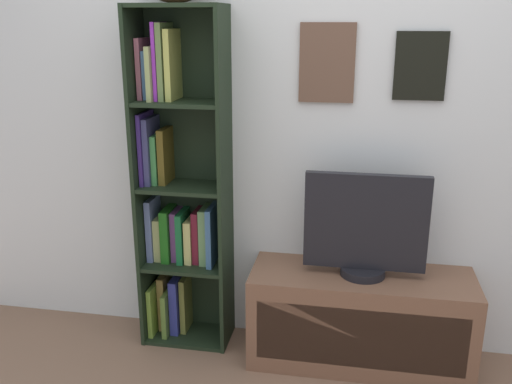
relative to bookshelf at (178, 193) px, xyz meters
name	(u,v)px	position (x,y,z in m)	size (l,w,h in m)	color
back_wall	(307,128)	(0.65, 0.13, 0.34)	(4.80, 0.08, 2.33)	silver
bookshelf	(178,193)	(0.00, 0.00, 0.00)	(0.46, 0.27, 1.77)	black
tv_stand	(360,319)	(0.97, -0.10, -0.59)	(1.11, 0.39, 0.49)	brown
television	(365,228)	(0.97, -0.10, -0.09)	(0.59, 0.22, 0.52)	black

